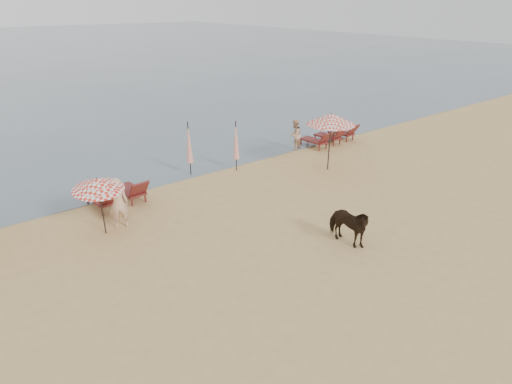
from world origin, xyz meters
The scene contains 11 objects.
ground centered at (0.00, 0.00, 0.00)m, with size 120.00×120.00×0.00m, color tan.
lounger_cluster_left centered at (-3.65, 9.25, 0.49)m, with size 2.11×2.04×0.70m.
lounger_cluster_right centered at (8.99, 9.74, 0.48)m, with size 3.25×2.07×0.69m.
umbrella_open_left_b centered at (-4.90, 7.34, 1.90)m, with size 1.72×1.75×2.19m.
umbrella_open_right centered at (5.89, 6.98, 2.49)m, with size 2.27×2.27×2.77m.
umbrella_closed_left centered at (2.30, 9.58, 1.50)m, with size 0.30×0.30×2.45m.
umbrella_closed_right centered at (0.24, 10.38, 1.57)m, with size 0.31×0.31×2.56m.
cow centered at (1.32, 1.71, 0.71)m, with size 0.76×1.67×1.41m, color black.
beachgoer_left centered at (-4.28, 7.46, 0.96)m, with size 0.70×0.46×1.93m, color #D9A788.
beachgoer_right_a centered at (6.59, 10.18, 0.85)m, with size 0.82×0.64×1.70m, color tan.
beachgoer_right_b centered at (9.23, 9.87, 0.74)m, with size 0.86×0.36×1.47m, color tan.
Camera 1 is at (-8.66, -6.37, 7.53)m, focal length 30.00 mm.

